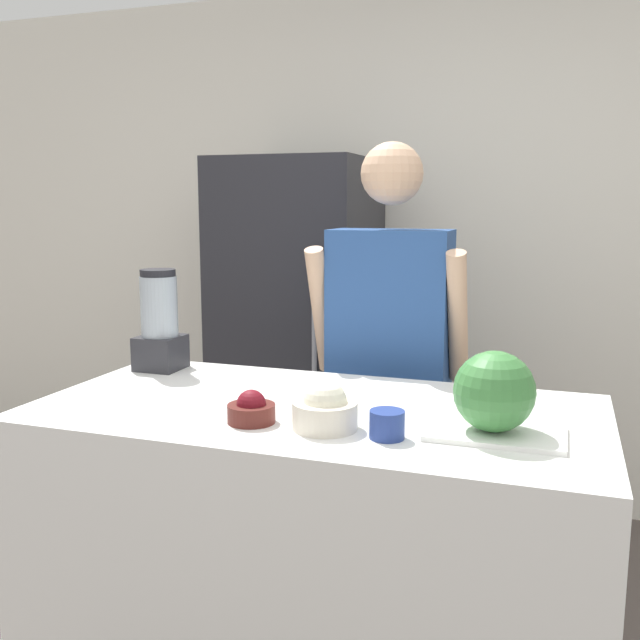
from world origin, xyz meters
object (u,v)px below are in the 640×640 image
bowl_cream (325,410)px  bowl_cherries (251,410)px  blender (160,323)px  person (389,372)px  watermelon (494,391)px  bowl_small_blue (387,425)px  refrigerator (298,338)px

bowl_cream → bowl_cherries: bearing=-176.4°
bowl_cherries → bowl_cream: bearing=3.6°
bowl_cherries → blender: blender is taller
person → bowl_cherries: 0.89m
bowl_cherries → bowl_cream: 0.21m
bowl_cream → blender: (-0.77, 0.46, 0.11)m
person → watermelon: bearing=-59.6°
bowl_cherries → bowl_small_blue: bearing=-1.5°
bowl_small_blue → person: bearing=103.1°
refrigerator → bowl_cream: size_ratio=10.08×
bowl_cream → blender: bearing=149.4°
refrigerator → blender: refrigerator is taller
person → bowl_small_blue: bearing=-76.9°
bowl_cream → bowl_small_blue: bearing=-7.5°
bowl_small_blue → watermelon: bearing=22.7°
person → bowl_small_blue: person is taller
bowl_cherries → bowl_small_blue: (0.38, -0.01, 0.00)m
refrigerator → person: bearing=-47.4°
person → blender: 0.87m
refrigerator → blender: size_ratio=4.88×
person → blender: person is taller
bowl_cherries → person: bearing=78.9°
person → bowl_cherries: bearing=-101.1°
person → bowl_cream: person is taller
refrigerator → person: (0.62, -0.68, 0.03)m
person → blender: (-0.74, -0.41, 0.21)m
bowl_cream → refrigerator: bearing=113.1°
refrigerator → bowl_cherries: refrigerator is taller
blender → bowl_cream: bearing=-30.6°
refrigerator → blender: bearing=-96.0°
watermelon → bowl_cream: (-0.42, -0.08, -0.07)m
bowl_cream → bowl_small_blue: bowl_cream is taller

